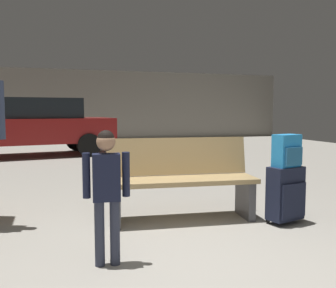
{
  "coord_description": "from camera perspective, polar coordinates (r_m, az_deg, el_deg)",
  "views": [
    {
      "loc": [
        -0.91,
        -2.3,
        1.19
      ],
      "look_at": [
        0.23,
        1.3,
        0.85
      ],
      "focal_mm": 39.58,
      "sensor_mm": 36.0,
      "label": 1
    }
  ],
  "objects": [
    {
      "name": "ground_plane",
      "position": [
        6.49,
        -9.17,
        -5.92
      ],
      "size": [
        18.0,
        18.0,
        0.1
      ],
      "primitive_type": "cube",
      "color": "gray"
    },
    {
      "name": "garage_back_wall",
      "position": [
        15.19,
        -14.14,
        5.82
      ],
      "size": [
        18.0,
        0.12,
        2.8
      ],
      "primitive_type": "cube",
      "color": "gray",
      "rests_on": "ground_plane"
    },
    {
      "name": "bench",
      "position": [
        4.08,
        2.03,
        -5.43
      ],
      "size": [
        1.65,
        0.7,
        0.89
      ],
      "color": "tan",
      "rests_on": "ground_plane"
    },
    {
      "name": "suitcase",
      "position": [
        4.12,
        17.69,
        -7.28
      ],
      "size": [
        0.42,
        0.3,
        0.6
      ],
      "color": "#191E33",
      "rests_on": "ground_plane"
    },
    {
      "name": "backpack_bright",
      "position": [
        4.05,
        17.87,
        -1.05
      ],
      "size": [
        0.31,
        0.24,
        0.34
      ],
      "color": "#268CD8",
      "rests_on": "suitcase"
    },
    {
      "name": "child",
      "position": [
        2.86,
        -9.48,
        -5.93
      ],
      "size": [
        0.35,
        0.22,
        1.05
      ],
      "color": "#33384C",
      "rests_on": "ground_plane"
    },
    {
      "name": "parked_car_far",
      "position": [
        10.34,
        -19.98,
        2.73
      ],
      "size": [
        4.29,
        2.23,
        1.51
      ],
      "color": "maroon",
      "rests_on": "ground_plane"
    }
  ]
}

